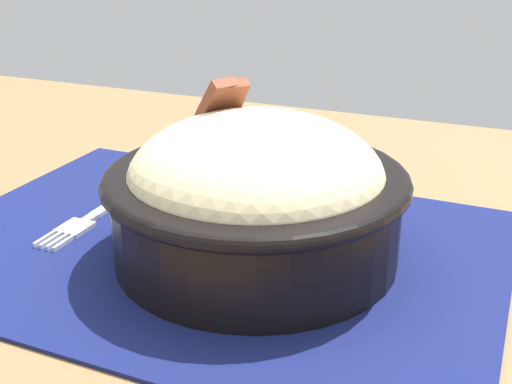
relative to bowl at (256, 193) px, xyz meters
name	(u,v)px	position (x,y,z in m)	size (l,w,h in m)	color
table	(220,317)	(0.04, -0.02, -0.12)	(1.22, 0.79, 0.76)	olive
placemat	(208,246)	(0.04, 0.00, -0.05)	(0.43, 0.31, 0.00)	#11194C
bowl	(256,193)	(0.00, 0.00, 0.00)	(0.24, 0.24, 0.12)	black
fork	(93,216)	(0.15, -0.01, -0.05)	(0.02, 0.14, 0.00)	silver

